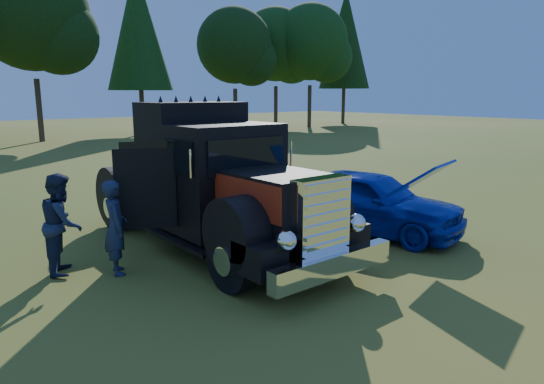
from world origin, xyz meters
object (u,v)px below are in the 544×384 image
at_px(hotrod_coupe, 369,201).
at_px(spectator_near, 116,227).
at_px(diamond_t_truck, 215,188).
at_px(spectator_far, 62,223).

relative_size(hotrod_coupe, spectator_near, 2.71).
height_order(diamond_t_truck, hotrod_coupe, diamond_t_truck).
height_order(diamond_t_truck, spectator_near, diamond_t_truck).
bearing_deg(hotrod_coupe, spectator_far, 163.64).
xyz_separation_m(diamond_t_truck, spectator_near, (-2.16, -0.10, -0.43)).
xyz_separation_m(hotrod_coupe, spectator_near, (-5.54, 1.15, 0.11)).
distance_m(diamond_t_truck, spectator_far, 2.95).
relative_size(hotrod_coupe, spectator_far, 2.55).
distance_m(diamond_t_truck, spectator_near, 2.21).
xyz_separation_m(diamond_t_truck, hotrod_coupe, (3.38, -1.25, -0.54)).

